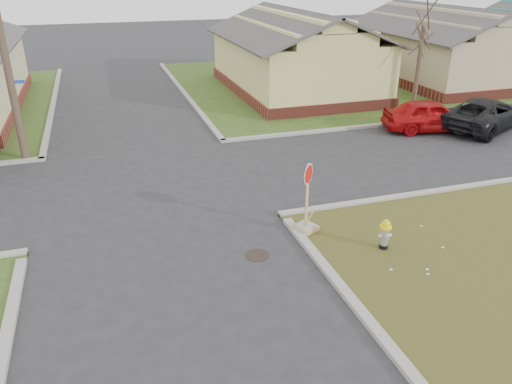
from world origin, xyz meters
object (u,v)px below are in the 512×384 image
object	(u,v)px
stop_sign	(306,216)
red_sedan	(431,115)
utility_pole	(1,35)
dark_pickup	(485,114)
fire_hydrant	(385,233)

from	to	relation	value
stop_sign	red_sedan	bearing A→B (deg)	14.83
utility_pole	stop_sign	distance (m)	12.52
dark_pickup	utility_pole	bearing A→B (deg)	59.39
utility_pole	red_sedan	bearing A→B (deg)	-5.32
red_sedan	dark_pickup	distance (m)	2.63
fire_hydrant	stop_sign	world-z (taller)	stop_sign
utility_pole	fire_hydrant	xyz separation A→B (m)	(9.67, -10.14, -4.15)
fire_hydrant	red_sedan	size ratio (longest dim) A/B	0.20
utility_pole	dark_pickup	size ratio (longest dim) A/B	1.78
fire_hydrant	stop_sign	size ratio (longest dim) A/B	0.42
fire_hydrant	red_sedan	distance (m)	11.34
fire_hydrant	dark_pickup	world-z (taller)	dark_pickup
red_sedan	dark_pickup	world-z (taller)	red_sedan
stop_sign	dark_pickup	bearing A→B (deg)	6.40
utility_pole	red_sedan	world-z (taller)	utility_pole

